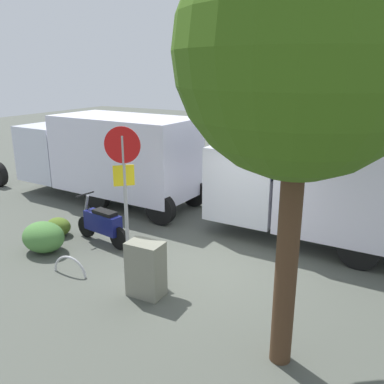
{
  "coord_description": "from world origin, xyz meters",
  "views": [
    {
      "loc": [
        -3.63,
        7.33,
        4.25
      ],
      "look_at": [
        1.04,
        -0.79,
        1.42
      ],
      "focal_mm": 38.35,
      "sensor_mm": 36.0,
      "label": 1
    }
  ],
  "objects_px": {
    "stop_sign": "(124,177)",
    "motorcycle": "(103,224)",
    "box_truck_near": "(346,186)",
    "street_tree": "(302,53)",
    "box_truck_far": "(103,153)",
    "bike_rack_hoop": "(70,274)",
    "utility_cabinet": "(146,269)"
  },
  "relations": [
    {
      "from": "stop_sign",
      "to": "motorcycle",
      "type": "bearing_deg",
      "value": -28.25
    },
    {
      "from": "motorcycle",
      "to": "stop_sign",
      "type": "bearing_deg",
      "value": 159.66
    },
    {
      "from": "box_truck_near",
      "to": "street_tree",
      "type": "height_order",
      "value": "street_tree"
    },
    {
      "from": "box_truck_far",
      "to": "street_tree",
      "type": "xyz_separation_m",
      "value": [
        -7.73,
        4.84,
        2.84
      ]
    },
    {
      "from": "street_tree",
      "to": "bike_rack_hoop",
      "type": "bearing_deg",
      "value": -4.26
    },
    {
      "from": "box_truck_near",
      "to": "bike_rack_hoop",
      "type": "xyz_separation_m",
      "value": [
        4.75,
        4.35,
        -1.58
      ]
    },
    {
      "from": "utility_cabinet",
      "to": "bike_rack_hoop",
      "type": "xyz_separation_m",
      "value": [
        1.92,
        0.15,
        -0.55
      ]
    },
    {
      "from": "motorcycle",
      "to": "box_truck_near",
      "type": "bearing_deg",
      "value": -144.5
    },
    {
      "from": "box_truck_far",
      "to": "stop_sign",
      "type": "relative_size",
      "value": 2.63
    },
    {
      "from": "motorcycle",
      "to": "bike_rack_hoop",
      "type": "distance_m",
      "value": 1.76
    },
    {
      "from": "box_truck_far",
      "to": "motorcycle",
      "type": "height_order",
      "value": "box_truck_far"
    },
    {
      "from": "bike_rack_hoop",
      "to": "box_truck_near",
      "type": "bearing_deg",
      "value": -137.5
    },
    {
      "from": "box_truck_near",
      "to": "stop_sign",
      "type": "distance_m",
      "value": 5.21
    },
    {
      "from": "stop_sign",
      "to": "box_truck_near",
      "type": "bearing_deg",
      "value": -137.87
    },
    {
      "from": "stop_sign",
      "to": "street_tree",
      "type": "height_order",
      "value": "street_tree"
    },
    {
      "from": "stop_sign",
      "to": "street_tree",
      "type": "bearing_deg",
      "value": 162.47
    },
    {
      "from": "box_truck_near",
      "to": "bike_rack_hoop",
      "type": "bearing_deg",
      "value": 42.91
    },
    {
      "from": "box_truck_near",
      "to": "street_tree",
      "type": "xyz_separation_m",
      "value": [
        -0.04,
        4.7,
        2.84
      ]
    },
    {
      "from": "street_tree",
      "to": "box_truck_far",
      "type": "bearing_deg",
      "value": -32.04
    },
    {
      "from": "street_tree",
      "to": "bike_rack_hoop",
      "type": "xyz_separation_m",
      "value": [
        4.78,
        -0.36,
        -4.42
      ]
    },
    {
      "from": "box_truck_near",
      "to": "motorcycle",
      "type": "height_order",
      "value": "box_truck_near"
    },
    {
      "from": "box_truck_near",
      "to": "utility_cabinet",
      "type": "xyz_separation_m",
      "value": [
        2.82,
        4.2,
        -1.03
      ]
    },
    {
      "from": "stop_sign",
      "to": "street_tree",
      "type": "xyz_separation_m",
      "value": [
        -3.88,
        1.23,
        2.33
      ]
    },
    {
      "from": "street_tree",
      "to": "motorcycle",
      "type": "bearing_deg",
      "value": -20.51
    },
    {
      "from": "utility_cabinet",
      "to": "bike_rack_hoop",
      "type": "distance_m",
      "value": 2.0
    },
    {
      "from": "utility_cabinet",
      "to": "bike_rack_hoop",
      "type": "height_order",
      "value": "utility_cabinet"
    },
    {
      "from": "street_tree",
      "to": "utility_cabinet",
      "type": "height_order",
      "value": "street_tree"
    },
    {
      "from": "box_truck_near",
      "to": "motorcycle",
      "type": "bearing_deg",
      "value": 28.0
    },
    {
      "from": "utility_cabinet",
      "to": "box_truck_near",
      "type": "bearing_deg",
      "value": -123.92
    },
    {
      "from": "motorcycle",
      "to": "utility_cabinet",
      "type": "bearing_deg",
      "value": 156.56
    },
    {
      "from": "stop_sign",
      "to": "utility_cabinet",
      "type": "bearing_deg",
      "value": 144.75
    },
    {
      "from": "stop_sign",
      "to": "bike_rack_hoop",
      "type": "height_order",
      "value": "stop_sign"
    }
  ]
}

